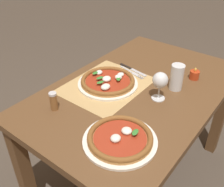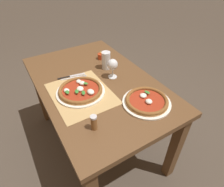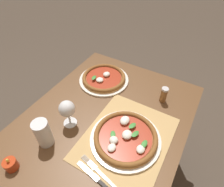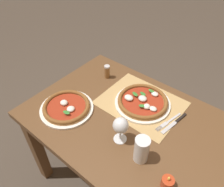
{
  "view_description": "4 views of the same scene",
  "coord_description": "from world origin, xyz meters",
  "px_view_note": "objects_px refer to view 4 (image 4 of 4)",
  "views": [
    {
      "loc": [
        1.06,
        0.64,
        1.53
      ],
      "look_at": [
        0.18,
        -0.04,
        0.78
      ],
      "focal_mm": 42.0,
      "sensor_mm": 36.0,
      "label": 1
    },
    {
      "loc": [
        1.07,
        -0.5,
        1.56
      ],
      "look_at": [
        0.29,
        -0.03,
        0.83
      ],
      "focal_mm": 30.0,
      "sensor_mm": 36.0,
      "label": 2
    },
    {
      "loc": [
        -0.38,
        -0.34,
        1.53
      ],
      "look_at": [
        0.27,
        0.03,
        0.8
      ],
      "focal_mm": 30.0,
      "sensor_mm": 36.0,
      "label": 3
    },
    {
      "loc": [
        -0.38,
        0.7,
        1.69
      ],
      "look_at": [
        0.25,
        -0.07,
        0.79
      ],
      "focal_mm": 35.0,
      "sensor_mm": 36.0,
      "label": 4
    }
  ],
  "objects_px": {
    "pizza_near": "(143,101)",
    "fork": "(168,122)",
    "pizza_far": "(67,107)",
    "wine_glass": "(121,126)",
    "votive_candle": "(167,183)",
    "pint_glass": "(141,150)",
    "pepper_shaker": "(107,72)",
    "knife": "(174,123)"
  },
  "relations": [
    {
      "from": "pizza_far",
      "to": "wine_glass",
      "type": "distance_m",
      "value": 0.39
    },
    {
      "from": "knife",
      "to": "fork",
      "type": "bearing_deg",
      "value": 19.68
    },
    {
      "from": "pizza_far",
      "to": "pepper_shaker",
      "type": "xyz_separation_m",
      "value": [
        0.02,
        -0.39,
        0.03
      ]
    },
    {
      "from": "pizza_near",
      "to": "pint_glass",
      "type": "relative_size",
      "value": 2.34
    },
    {
      "from": "knife",
      "to": "pepper_shaker",
      "type": "distance_m",
      "value": 0.57
    },
    {
      "from": "votive_candle",
      "to": "pepper_shaker",
      "type": "relative_size",
      "value": 0.74
    },
    {
      "from": "votive_candle",
      "to": "pepper_shaker",
      "type": "distance_m",
      "value": 0.82
    },
    {
      "from": "pizza_near",
      "to": "fork",
      "type": "height_order",
      "value": "pizza_near"
    },
    {
      "from": "pizza_near",
      "to": "knife",
      "type": "distance_m",
      "value": 0.23
    },
    {
      "from": "pizza_near",
      "to": "pepper_shaker",
      "type": "height_order",
      "value": "pepper_shaker"
    },
    {
      "from": "pint_glass",
      "to": "fork",
      "type": "relative_size",
      "value": 0.73
    },
    {
      "from": "fork",
      "to": "pepper_shaker",
      "type": "height_order",
      "value": "pepper_shaker"
    },
    {
      "from": "pizza_near",
      "to": "fork",
      "type": "xyz_separation_m",
      "value": [
        -0.2,
        0.03,
        -0.02
      ]
    },
    {
      "from": "pizza_far",
      "to": "pint_glass",
      "type": "height_order",
      "value": "pint_glass"
    },
    {
      "from": "pint_glass",
      "to": "pepper_shaker",
      "type": "distance_m",
      "value": 0.66
    },
    {
      "from": "pizza_near",
      "to": "wine_glass",
      "type": "distance_m",
      "value": 0.31
    },
    {
      "from": "fork",
      "to": "pepper_shaker",
      "type": "xyz_separation_m",
      "value": [
        0.54,
        -0.1,
        0.04
      ]
    },
    {
      "from": "pizza_near",
      "to": "fork",
      "type": "relative_size",
      "value": 1.71
    },
    {
      "from": "pizza_far",
      "to": "knife",
      "type": "height_order",
      "value": "pizza_far"
    },
    {
      "from": "pint_glass",
      "to": "votive_candle",
      "type": "relative_size",
      "value": 2.01
    },
    {
      "from": "wine_glass",
      "to": "fork",
      "type": "relative_size",
      "value": 0.78
    },
    {
      "from": "pint_glass",
      "to": "fork",
      "type": "height_order",
      "value": "pint_glass"
    },
    {
      "from": "pizza_far",
      "to": "wine_glass",
      "type": "bearing_deg",
      "value": -175.49
    },
    {
      "from": "pint_glass",
      "to": "pepper_shaker",
      "type": "xyz_separation_m",
      "value": [
        0.54,
        -0.39,
        -0.02
      ]
    },
    {
      "from": "votive_candle",
      "to": "pepper_shaker",
      "type": "height_order",
      "value": "pepper_shaker"
    },
    {
      "from": "votive_candle",
      "to": "fork",
      "type": "bearing_deg",
      "value": -62.77
    },
    {
      "from": "fork",
      "to": "pepper_shaker",
      "type": "distance_m",
      "value": 0.55
    },
    {
      "from": "pizza_near",
      "to": "wine_glass",
      "type": "relative_size",
      "value": 2.19
    },
    {
      "from": "pizza_far",
      "to": "wine_glass",
      "type": "xyz_separation_m",
      "value": [
        -0.38,
        -0.03,
        0.09
      ]
    },
    {
      "from": "knife",
      "to": "pepper_shaker",
      "type": "xyz_separation_m",
      "value": [
        0.56,
        -0.09,
        0.04
      ]
    },
    {
      "from": "fork",
      "to": "pint_glass",
      "type": "bearing_deg",
      "value": 90.62
    },
    {
      "from": "pizza_near",
      "to": "knife",
      "type": "relative_size",
      "value": 1.58
    },
    {
      "from": "wine_glass",
      "to": "pint_glass",
      "type": "distance_m",
      "value": 0.15
    },
    {
      "from": "pepper_shaker",
      "to": "votive_candle",
      "type": "bearing_deg",
      "value": 148.88
    },
    {
      "from": "pepper_shaker",
      "to": "knife",
      "type": "bearing_deg",
      "value": 171.32
    },
    {
      "from": "votive_candle",
      "to": "wine_glass",
      "type": "bearing_deg",
      "value": -11.75
    },
    {
      "from": "pepper_shaker",
      "to": "pizza_near",
      "type": "bearing_deg",
      "value": 168.86
    },
    {
      "from": "pizza_near",
      "to": "votive_candle",
      "type": "distance_m",
      "value": 0.51
    },
    {
      "from": "pizza_near",
      "to": "pepper_shaker",
      "type": "distance_m",
      "value": 0.35
    },
    {
      "from": "wine_glass",
      "to": "fork",
      "type": "bearing_deg",
      "value": -118.1
    },
    {
      "from": "pizza_far",
      "to": "pint_glass",
      "type": "distance_m",
      "value": 0.53
    },
    {
      "from": "knife",
      "to": "pepper_shaker",
      "type": "relative_size",
      "value": 2.21
    }
  ]
}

